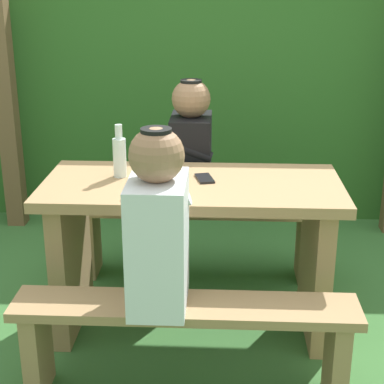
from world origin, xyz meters
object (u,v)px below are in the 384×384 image
at_px(picnic_table, 192,231).
at_px(person_white_shirt, 158,226).
at_px(person_black_coat, 191,150).
at_px(bench_far, 197,226).
at_px(bench_near, 185,330).
at_px(drinking_glass, 175,174).
at_px(bottle_right, 154,166).
at_px(cell_phone, 205,178).
at_px(bottle_left, 120,155).

height_order(picnic_table, person_white_shirt, person_white_shirt).
bearing_deg(person_black_coat, bench_far, 5.73).
bearing_deg(bench_far, person_white_shirt, -95.32).
bearing_deg(bench_far, picnic_table, -90.00).
distance_m(picnic_table, bench_far, 0.59).
height_order(bench_near, person_black_coat, person_black_coat).
relative_size(picnic_table, drinking_glass, 15.51).
xyz_separation_m(bench_near, bottle_right, (-0.17, 0.47, 0.55)).
bearing_deg(cell_phone, drinking_glass, -168.09).
relative_size(picnic_table, bench_near, 1.00).
relative_size(person_white_shirt, bottle_right, 3.03).
bearing_deg(person_black_coat, drinking_glass, -94.35).
xyz_separation_m(picnic_table, bottle_right, (-0.17, -0.08, 0.35)).
xyz_separation_m(bench_far, person_white_shirt, (-0.10, -1.10, 0.46)).
height_order(bench_near, bottle_left, bottle_left).
height_order(picnic_table, bench_far, picnic_table).
bearing_deg(cell_phone, bench_far, 81.94).
height_order(bottle_right, cell_phone, bottle_right).
height_order(bottle_left, bottle_right, bottle_left).
relative_size(drinking_glass, bottle_left, 0.35).
distance_m(picnic_table, cell_phone, 0.26).
relative_size(picnic_table, bottle_left, 5.50).
height_order(drinking_glass, cell_phone, drinking_glass).
xyz_separation_m(bench_far, bottle_left, (-0.35, -0.49, 0.56)).
bearing_deg(bottle_right, bench_near, -70.50).
height_order(person_black_coat, bottle_right, person_black_coat).
xyz_separation_m(picnic_table, bench_near, (0.00, -0.55, -0.20)).
bearing_deg(bottle_right, picnic_table, 25.34).
bearing_deg(bottle_left, person_black_coat, 56.84).
bearing_deg(bench_near, person_black_coat, 91.72).
bearing_deg(bottle_left, cell_phone, -3.51).
bearing_deg(bottle_left, person_white_shirt, -68.28).
bearing_deg(person_white_shirt, cell_phone, 74.86).
xyz_separation_m(drinking_glass, bottle_left, (-0.27, 0.09, 0.06)).
relative_size(bottle_right, cell_phone, 1.70).
relative_size(person_black_coat, bottle_left, 2.82).
relative_size(person_black_coat, cell_phone, 5.14).
bearing_deg(person_white_shirt, bench_far, 84.68).
bearing_deg(cell_phone, bottle_right, -166.10).
height_order(person_black_coat, cell_phone, person_black_coat).
height_order(bench_near, bench_far, same).
bearing_deg(person_white_shirt, picnic_table, 79.42).
bearing_deg(picnic_table, bottle_right, -154.66).
distance_m(bench_near, drinking_glass, 0.73).
bearing_deg(drinking_glass, picnic_table, 17.62).
distance_m(bench_near, bottle_left, 0.90).
distance_m(drinking_glass, cell_phone, 0.16).
distance_m(person_white_shirt, person_black_coat, 1.10).
bearing_deg(cell_phone, bench_near, -109.99).
height_order(bottle_left, cell_phone, bottle_left).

